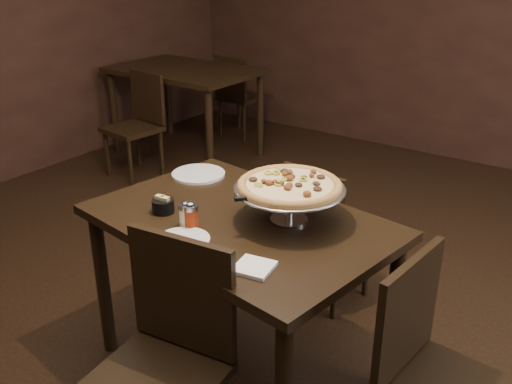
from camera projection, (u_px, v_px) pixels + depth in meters
The scene contains 16 objects.
room at pixel (244, 73), 2.18m from camera, with size 6.04×7.04×2.84m.
dining_table at pixel (240, 240), 2.46m from camera, with size 1.37×1.01×0.79m.
background_table at pixel (185, 80), 5.25m from camera, with size 1.31×0.87×0.82m.
pizza_stand at pixel (290, 186), 2.33m from camera, with size 0.47×0.47×0.19m.
parmesan_shaker at pixel (187, 214), 2.33m from camera, with size 0.06×0.06×0.11m.
pepper_flake_shaker at pixel (191, 215), 2.32m from camera, with size 0.06×0.06×0.11m.
packet_caddy at pixel (163, 205), 2.46m from camera, with size 0.10×0.10×0.07m.
napkin_stack at pixel (254, 267), 2.03m from camera, with size 0.13×0.13×0.01m, color white.
plate_left at pixel (198, 174), 2.86m from camera, with size 0.27×0.27×0.01m, color white.
plate_near at pixel (183, 240), 2.22m from camera, with size 0.21×0.21×0.01m, color white.
serving_spatula at pixel (251, 199), 2.23m from camera, with size 0.17×0.17×0.02m.
chair_far at pixel (323, 230), 3.06m from camera, with size 0.43×0.43×0.82m.
chair_near at pixel (165, 356), 2.03m from camera, with size 0.48×0.48×0.93m.
chair_side at pixel (433, 371), 1.98m from camera, with size 0.45×0.45×0.89m.
bg_chair_far at pixel (237, 93), 5.85m from camera, with size 0.40×0.40×0.83m.
bg_chair_near at pixel (138, 121), 4.85m from camera, with size 0.45×0.45×0.87m.
Camera 1 is at (1.37, -1.72, 1.85)m, focal length 40.00 mm.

